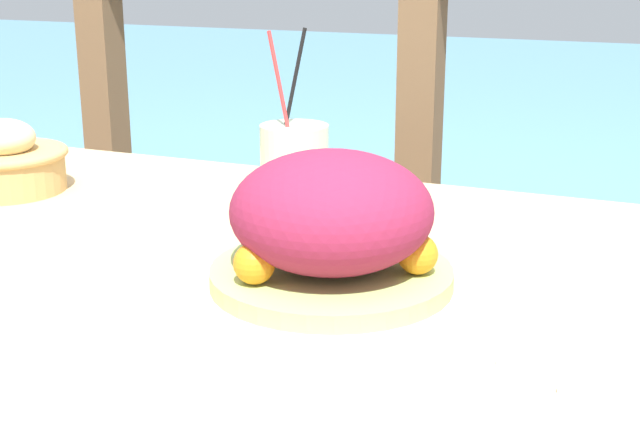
{
  "coord_description": "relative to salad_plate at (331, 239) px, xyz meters",
  "views": [
    {
      "loc": [
        0.44,
        -0.8,
        1.1
      ],
      "look_at": [
        0.08,
        0.07,
        0.81
      ],
      "focal_mm": 50.0,
      "sensor_mm": 36.0,
      "label": 1
    }
  ],
  "objects": [
    {
      "name": "bread_basket",
      "position": [
        -0.6,
        0.22,
        -0.02
      ],
      "size": [
        0.18,
        0.18,
        0.11
      ],
      "color": "tan",
      "rests_on": "patio_table"
    },
    {
      "name": "salad_plate",
      "position": [
        0.0,
        0.0,
        0.0
      ],
      "size": [
        0.29,
        0.29,
        0.16
      ],
      "color": "white",
      "rests_on": "patio_table"
    },
    {
      "name": "patio_table",
      "position": [
        -0.13,
        0.03,
        -0.16
      ],
      "size": [
        1.23,
        0.93,
        0.75
      ],
      "color": "tan",
      "rests_on": "ground_plane"
    },
    {
      "name": "sea_backdrop",
      "position": [
        -0.13,
        3.27,
        -0.57
      ],
      "size": [
        12.0,
        4.0,
        0.5
      ],
      "color": "#568EA8",
      "rests_on": "ground_plane"
    },
    {
      "name": "fork",
      "position": [
        0.2,
        0.01,
        -0.06
      ],
      "size": [
        0.04,
        0.18,
        0.0
      ],
      "color": "silver",
      "rests_on": "patio_table"
    },
    {
      "name": "knife",
      "position": [
        0.25,
        -0.02,
        -0.06
      ],
      "size": [
        0.02,
        0.18,
        0.0
      ],
      "color": "silver",
      "rests_on": "patio_table"
    },
    {
      "name": "railing_fence",
      "position": [
        -0.13,
        0.77,
        -0.05
      ],
      "size": [
        2.8,
        0.08,
        1.13
      ],
      "color": "brown",
      "rests_on": "ground_plane"
    },
    {
      "name": "drink_glass",
      "position": [
        -0.15,
        0.25,
        -0.0
      ],
      "size": [
        0.09,
        0.09,
        0.25
      ],
      "color": "beige",
      "rests_on": "patio_table"
    }
  ]
}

